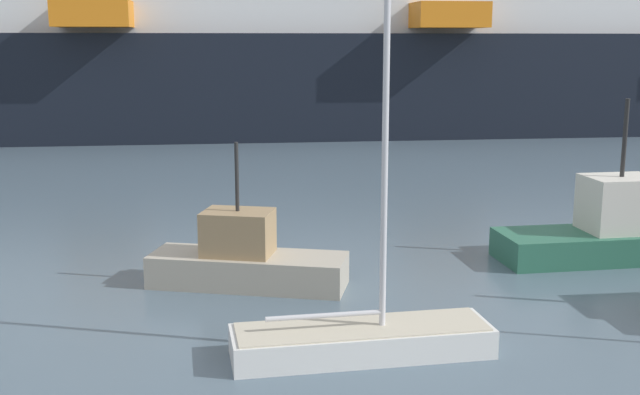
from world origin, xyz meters
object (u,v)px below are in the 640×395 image
object	(u,v)px
sailboat_1	(362,333)
fishing_boat_0	(246,260)
cruise_ship	(265,21)
fishing_boat_1	(611,232)

from	to	relation	value
sailboat_1	fishing_boat_0	world-z (taller)	sailboat_1
sailboat_1	cruise_ship	size ratio (longest dim) A/B	0.08
fishing_boat_0	cruise_ship	bearing A→B (deg)	-76.87
sailboat_1	fishing_boat_0	size ratio (longest dim) A/B	1.89
fishing_boat_0	cruise_ship	distance (m)	43.39
sailboat_1	fishing_boat_1	distance (m)	11.90
sailboat_1	cruise_ship	world-z (taller)	cruise_ship
sailboat_1	fishing_boat_1	size ratio (longest dim) A/B	1.56
sailboat_1	fishing_boat_1	xyz separation A→B (m)	(9.63, 6.98, 0.39)
sailboat_1	fishing_boat_0	distance (m)	6.12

